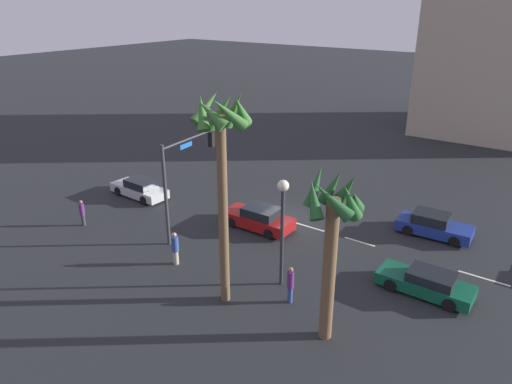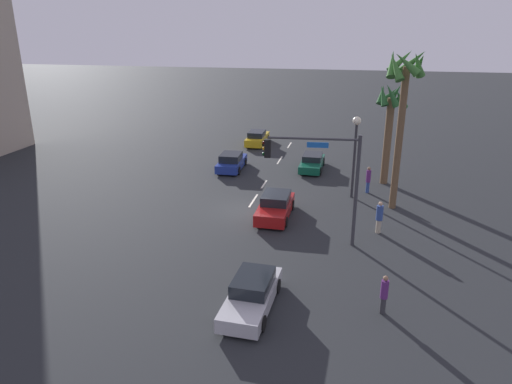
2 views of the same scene
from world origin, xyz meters
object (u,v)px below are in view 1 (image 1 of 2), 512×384
Objects in this scene: car_0 at (434,225)px; car_2 at (259,218)px; traffic_signal at (183,170)px; palm_tree_0 at (222,147)px; car_4 at (426,283)px; palm_tree_1 at (333,224)px; pedestrian_2 at (82,212)px; pedestrian_0 at (175,248)px; pedestrian_1 at (290,284)px; streetlamp at (283,212)px; car_3 at (140,189)px.

car_0 is 0.97× the size of car_2.
palm_tree_0 is (-6.37, 4.06, 3.51)m from traffic_signal.
car_4 is 0.60× the size of palm_tree_1.
car_0 is at bearing -115.91° from palm_tree_0.
palm_tree_0 reaches higher than pedestrian_2.
pedestrian_2 is 0.23× the size of palm_tree_1.
traffic_signal is 4.89m from pedestrian_0.
car_2 is 1.00× the size of car_4.
car_2 is 2.38× the size of pedestrian_1.
palm_tree_1 is at bearing 153.97° from pedestrian_1.
car_0 is 11.49m from streetlamp.
pedestrian_0 is (11.94, 5.08, 0.42)m from car_4.
streetlamp is 6.67m from pedestrian_0.
pedestrian_0 reaches higher than car_0.
traffic_signal is 3.20× the size of pedestrian_0.
streetlamp reaches higher than car_0.
pedestrian_2 is at bearing 26.91° from traffic_signal.
pedestrian_1 is (-6.92, -0.58, 0.03)m from pedestrian_0.
palm_tree_1 is at bearing 66.57° from car_4.
car_2 is at bearing -175.27° from car_3.
car_0 is 0.96× the size of car_3.
palm_tree_0 is (6.11, 12.58, 7.00)m from car_0.
pedestrian_1 reaches higher than car_2.
car_0 is 0.98× the size of car_4.
pedestrian_0 is 8.17m from pedestrian_2.
palm_tree_1 reaches higher than traffic_signal.
pedestrian_0 is at bearing 4.79° from pedestrian_1.
car_2 is 0.81× the size of streetlamp.
car_0 is at bearing -94.28° from palm_tree_1.
car_4 is 2.39× the size of pedestrian_0.
pedestrian_1 is (-9.03, 2.52, -3.11)m from traffic_signal.
car_3 is 15.44m from streetlamp.
pedestrian_0 is at bearing 148.72° from car_3.
car_3 is 0.61× the size of palm_tree_1.
pedestrian_0 is at bearing -3.99° from palm_tree_1.
streetlamp reaches higher than pedestrian_2.
car_3 is 19.88m from palm_tree_1.
palm_tree_0 reaches higher than traffic_signal.
streetlamp is 3.24× the size of pedestrian_2.
palm_tree_1 reaches higher than pedestrian_2.
traffic_signal is at bearing -10.42° from streetlamp.
pedestrian_1 is at bearing 137.96° from streetlamp.
streetlamp reaches higher than car_3.
car_2 is 10.04m from car_3.
streetlamp is at bearing 165.65° from car_3.
car_3 is 5.42m from pedestrian_2.
pedestrian_0 reaches higher than pedestrian_2.
car_3 is 2.44× the size of pedestrian_0.
palm_tree_0 reaches higher than pedestrian_0.
palm_tree_0 is at bearing 147.50° from traffic_signal.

